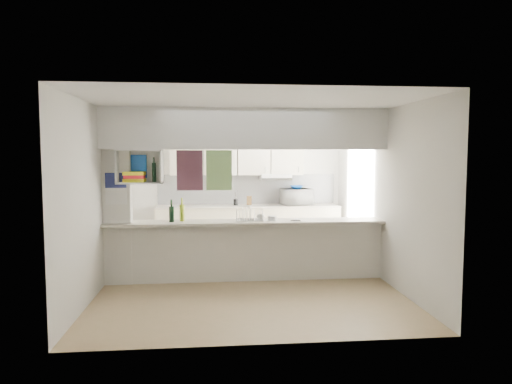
{
  "coord_description": "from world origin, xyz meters",
  "views": [
    {
      "loc": [
        -0.5,
        -6.85,
        1.92
      ],
      "look_at": [
        0.2,
        0.5,
        1.32
      ],
      "focal_mm": 32.0,
      "sensor_mm": 36.0,
      "label": 1
    }
  ],
  "objects": [
    {
      "name": "ceiling",
      "position": [
        0.0,
        0.0,
        2.6
      ],
      "size": [
        4.8,
        4.8,
        0.0
      ],
      "primitive_type": "plane",
      "color": "white",
      "rests_on": "wall_back"
    },
    {
      "name": "cubby_shelf",
      "position": [
        -1.57,
        -0.06,
        1.71
      ],
      "size": [
        0.65,
        0.35,
        0.5
      ],
      "color": "white",
      "rests_on": "bulkhead"
    },
    {
      "name": "knife_block",
      "position": [
        0.23,
        2.18,
        1.01
      ],
      "size": [
        0.11,
        0.1,
        0.18
      ],
      "primitive_type": "cube",
      "rotation": [
        0.0,
        0.0,
        -0.3
      ],
      "color": "#533A1C",
      "rests_on": "bench_top"
    },
    {
      "name": "utensil_jar",
      "position": [
        -0.04,
        2.15,
        0.98
      ],
      "size": [
        0.09,
        0.09,
        0.12
      ],
      "primitive_type": "cylinder",
      "color": "black",
      "rests_on": "bench_top"
    },
    {
      "name": "floor",
      "position": [
        0.0,
        0.0,
        0.0
      ],
      "size": [
        4.8,
        4.8,
        0.0
      ],
      "primitive_type": "plane",
      "color": "tan",
      "rests_on": "ground"
    },
    {
      "name": "wall_right",
      "position": [
        2.1,
        0.0,
        1.3
      ],
      "size": [
        0.0,
        4.8,
        4.8
      ],
      "primitive_type": "plane",
      "rotation": [
        1.57,
        0.0,
        -1.57
      ],
      "color": "silver",
      "rests_on": "floor"
    },
    {
      "name": "wall_back",
      "position": [
        0.0,
        2.4,
        1.3
      ],
      "size": [
        4.2,
        0.0,
        4.2
      ],
      "primitive_type": "plane",
      "rotation": [
        1.57,
        0.0,
        0.0
      ],
      "color": "silver",
      "rests_on": "floor"
    },
    {
      "name": "microwave",
      "position": [
        1.17,
        2.13,
        1.08
      ],
      "size": [
        0.64,
        0.5,
        0.32
      ],
      "primitive_type": "imported",
      "rotation": [
        0.0,
        0.0,
        3.34
      ],
      "color": "white",
      "rests_on": "bench_top"
    },
    {
      "name": "kitchen_run",
      "position": [
        0.16,
        2.14,
        0.83
      ],
      "size": [
        3.6,
        0.63,
        2.24
      ],
      "color": "beige",
      "rests_on": "floor"
    },
    {
      "name": "plastic_tubs",
      "position": [
        0.43,
        -0.02,
        0.95
      ],
      "size": [
        0.49,
        0.17,
        0.07
      ],
      "color": "silver",
      "rests_on": "breakfast_bar"
    },
    {
      "name": "cup",
      "position": [
        0.22,
        -0.03,
        0.98
      ],
      "size": [
        0.15,
        0.15,
        0.09
      ],
      "primitive_type": "imported",
      "rotation": [
        0.0,
        0.0,
        0.43
      ],
      "color": "white",
      "rests_on": "dish_rack"
    },
    {
      "name": "dish_rack",
      "position": [
        0.06,
        0.04,
        1.01
      ],
      "size": [
        0.44,
        0.34,
        0.22
      ],
      "rotation": [
        0.0,
        0.0,
        -0.07
      ],
      "color": "silver",
      "rests_on": "breakfast_bar"
    },
    {
      "name": "bowl",
      "position": [
        1.18,
        2.16,
        1.27
      ],
      "size": [
        0.26,
        0.26,
        0.06
      ],
      "primitive_type": "imported",
      "color": "#0D4092",
      "rests_on": "microwave"
    },
    {
      "name": "servery_partition",
      "position": [
        -0.17,
        0.0,
        1.66
      ],
      "size": [
        4.2,
        0.5,
        2.6
      ],
      "color": "silver",
      "rests_on": "floor"
    },
    {
      "name": "wine_bottles",
      "position": [
        -1.04,
        0.01,
        1.05
      ],
      "size": [
        0.22,
        0.15,
        0.35
      ],
      "color": "black",
      "rests_on": "breakfast_bar"
    },
    {
      "name": "wall_left",
      "position": [
        -2.1,
        0.0,
        1.3
      ],
      "size": [
        0.0,
        4.8,
        4.8
      ],
      "primitive_type": "plane",
      "rotation": [
        1.57,
        0.0,
        1.57
      ],
      "color": "silver",
      "rests_on": "floor"
    }
  ]
}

